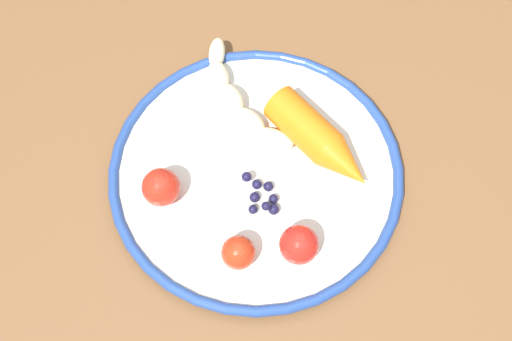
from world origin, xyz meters
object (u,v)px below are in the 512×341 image
Objects in this scene: plate at (256,172)px; banana at (235,98)px; dining_table at (291,248)px; carrot_orange at (320,141)px; tomato_far at (161,187)px; tomato_near at (238,252)px; tomato_mid at (295,245)px; blueberry_pile at (262,195)px.

plate is 0.09m from banana.
dining_table is 7.85× the size of carrot_orange.
carrot_orange is 3.21× the size of tomato_far.
carrot_orange reaches higher than tomato_far.
carrot_orange reaches higher than dining_table.
banana is (0.02, -0.09, 0.02)m from plate.
tomato_near reaches higher than plate.
tomato_mid is at bearing 109.00° from banana.
tomato_far is (0.08, 0.12, 0.01)m from banana.
tomato_near is (-0.01, 0.19, 0.01)m from banana.
banana is at bearing -71.00° from tomato_mid.
blueberry_pile is at bearing -61.34° from tomato_mid.
blueberry_pile reaches higher than dining_table.
blueberry_pile is at bearing 41.95° from carrot_orange.
carrot_orange is (-0.07, -0.02, 0.02)m from plate.
banana is at bearing -76.36° from blueberry_pile.
blueberry_pile is 0.07m from tomato_mid.
blueberry_pile is 1.38× the size of tomato_near.
tomato_near is 0.85× the size of tomato_far.
carrot_orange reaches higher than tomato_mid.
tomato_mid reaches higher than plate.
tomato_mid is at bearing 85.23° from dining_table.
tomato_mid is at bearing -172.93° from tomato_near.
blueberry_pile is (-0.03, 0.12, -0.01)m from banana.
banana is at bearing -33.95° from carrot_orange.
tomato_far is at bearing -24.83° from tomato_mid.
dining_table is 0.14m from tomato_mid.
tomato_far is at bearing -41.14° from tomato_near.
dining_table is at bearing 131.21° from plate.
plate is 0.04m from blueberry_pile.
tomato_mid is (0.00, 0.05, 0.14)m from dining_table.
plate is 0.08m from carrot_orange.
tomato_far is (0.14, -0.02, 0.14)m from dining_table.
banana is 3.82× the size of tomato_far.
banana is 0.14m from tomato_far.
dining_table is 0.16m from carrot_orange.
tomato_mid reaches higher than banana.
tomato_far is at bearing 16.44° from plate.
blueberry_pile is at bearing 103.64° from banana.
tomato_mid is at bearing 112.58° from plate.
tomato_mid is 0.15m from tomato_far.
dining_table is 21.37× the size of blueberry_pile.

